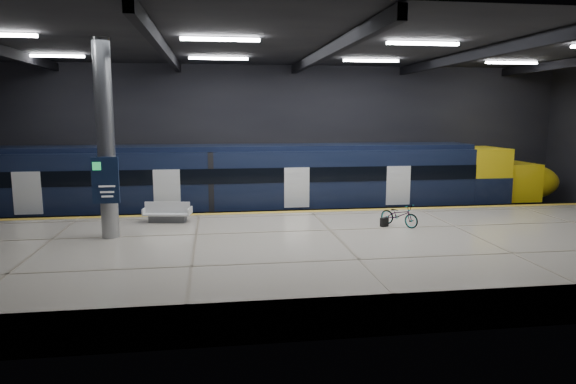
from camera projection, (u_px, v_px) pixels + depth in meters
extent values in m
plane|color=black|center=(324.00, 251.00, 20.58)|extent=(30.00, 30.00, 0.00)
cube|color=black|center=(294.00, 141.00, 27.79)|extent=(30.00, 0.10, 8.00)
cube|color=black|center=(397.00, 176.00, 12.14)|extent=(30.00, 0.10, 8.00)
cube|color=black|center=(326.00, 46.00, 19.36)|extent=(30.00, 16.00, 0.10)
cube|color=black|center=(164.00, 50.00, 18.55)|extent=(0.25, 16.00, 0.40)
cube|color=black|center=(326.00, 52.00, 19.40)|extent=(0.25, 16.00, 0.40)
cube|color=black|center=(475.00, 55.00, 20.24)|extent=(0.25, 16.00, 0.40)
cube|color=white|center=(220.00, 39.00, 16.86)|extent=(2.60, 0.18, 0.10)
cube|color=white|center=(423.00, 43.00, 17.84)|extent=(2.60, 0.18, 0.10)
cube|color=white|center=(52.00, 56.00, 21.74)|extent=(2.60, 0.18, 0.10)
cube|color=white|center=(219.00, 58.00, 22.73)|extent=(2.60, 0.18, 0.10)
cube|color=white|center=(371.00, 61.00, 23.71)|extent=(2.60, 0.18, 0.10)
cube|color=white|center=(511.00, 63.00, 24.70)|extent=(2.60, 0.18, 0.10)
cube|color=#B9AD9D|center=(339.00, 255.00, 18.05)|extent=(30.00, 11.00, 1.10)
cube|color=gold|center=(311.00, 211.00, 23.10)|extent=(30.00, 0.40, 0.01)
cube|color=gray|center=(304.00, 224.00, 25.24)|extent=(30.00, 0.08, 0.16)
cube|color=gray|center=(299.00, 218.00, 26.65)|extent=(30.00, 0.08, 0.16)
cube|color=black|center=(232.00, 214.00, 25.39)|extent=(24.00, 2.58, 0.80)
cube|color=black|center=(232.00, 178.00, 25.12)|extent=(24.00, 2.80, 2.75)
cube|color=black|center=(231.00, 148.00, 24.89)|extent=(24.00, 2.30, 0.24)
cube|color=black|center=(233.00, 176.00, 23.69)|extent=(24.00, 0.04, 0.70)
cube|color=white|center=(297.00, 188.00, 24.20)|extent=(1.20, 0.05, 1.90)
cube|color=yellow|center=(480.00, 174.00, 26.95)|extent=(2.00, 2.80, 2.75)
ellipsoid|color=yellow|center=(525.00, 182.00, 27.39)|extent=(3.60, 2.52, 1.90)
cube|color=black|center=(486.00, 170.00, 26.96)|extent=(1.60, 2.38, 0.80)
cube|color=#595B60|center=(168.00, 219.00, 20.82)|extent=(1.52, 0.68, 0.27)
cube|color=silver|center=(168.00, 214.00, 20.79)|extent=(1.93, 1.06, 0.07)
cube|color=silver|center=(167.00, 207.00, 20.75)|extent=(1.82, 0.36, 0.46)
cube|color=silver|center=(145.00, 211.00, 20.78)|extent=(0.18, 0.78, 0.27)
cube|color=silver|center=(190.00, 211.00, 20.75)|extent=(0.18, 0.78, 0.27)
imported|color=#99999E|center=(399.00, 215.00, 20.03)|extent=(1.47, 1.69, 0.88)
cube|color=black|center=(384.00, 222.00, 19.98)|extent=(0.35, 0.29, 0.35)
cylinder|color=#9EA0A5|center=(106.00, 140.00, 17.78)|extent=(0.60, 0.60, 6.90)
cube|color=#0F1B37|center=(105.00, 180.00, 17.57)|extent=(0.90, 0.12, 1.60)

